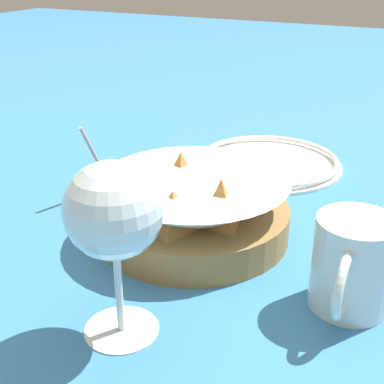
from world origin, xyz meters
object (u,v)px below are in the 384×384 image
object	(u,v)px
food_basket	(193,211)
wine_glass	(114,215)
sauce_cup	(101,180)
side_plate	(268,161)
beer_mug	(352,268)

from	to	relation	value
food_basket	wine_glass	size ratio (longest dim) A/B	1.39
food_basket	sauce_cup	xyz separation A→B (m)	(-0.06, -0.18, -0.02)
food_basket	side_plate	distance (m)	0.27
food_basket	side_plate	xyz separation A→B (m)	(-0.26, 0.01, -0.03)
food_basket	side_plate	size ratio (longest dim) A/B	0.99
food_basket	beer_mug	size ratio (longest dim) A/B	2.01
sauce_cup	wine_glass	bearing A→B (deg)	38.47
sauce_cup	side_plate	bearing A→B (deg)	138.71
wine_glass	side_plate	bearing A→B (deg)	-178.19
food_basket	wine_glass	xyz separation A→B (m)	(0.19, 0.02, 0.09)
food_basket	beer_mug	distance (m)	0.21
sauce_cup	wine_glass	world-z (taller)	wine_glass
sauce_cup	side_plate	xyz separation A→B (m)	(-0.21, 0.18, -0.01)
sauce_cup	beer_mug	xyz separation A→B (m)	(0.11, 0.38, 0.02)
wine_glass	side_plate	xyz separation A→B (m)	(-0.45, -0.01, -0.11)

